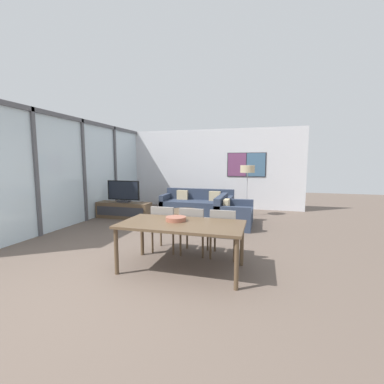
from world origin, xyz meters
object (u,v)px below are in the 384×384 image
Objects in this scene: television at (123,192)px; dining_chair_centre at (193,228)px; sofa_side at (232,215)px; dining_chair_right at (224,230)px; sofa_main at (198,205)px; coffee_table at (184,214)px; tv_console at (124,210)px; fruit_bowl at (176,218)px; floor_lamp at (247,172)px; dining_table at (182,227)px; dining_chair_left at (165,226)px.

television is 3.65m from dining_chair_centre.
dining_chair_right is (0.14, -2.35, 0.21)m from sofa_side.
coffee_table is (0.00, -1.44, 0.00)m from sofa_main.
tv_console is 1.59× the size of television.
fruit_bowl is (2.64, -2.91, 0.53)m from tv_console.
sofa_side is 1.64× the size of dining_chair_centre.
floor_lamp is at bearing -12.74° from sofa_side.
floor_lamp reaches higher than coffee_table.
dining_table is (0.85, -4.26, 0.40)m from sofa_main.
sofa_side is 1.47× the size of coffee_table.
television is at bearing 133.54° from dining_chair_left.
dining_chair_centre is 0.55× the size of floor_lamp.
dining_chair_centre is 0.54m from dining_chair_right.
fruit_bowl is at bearing -75.19° from coffee_table.
tv_console is 1.70× the size of coffee_table.
television is 2.00m from coffee_table.
dining_table is 0.87m from dining_chair_right.
fruit_bowl is (0.41, -0.56, 0.28)m from dining_chair_left.
dining_chair_left reaches higher than fruit_bowl.
sofa_side is at bearing 93.37° from dining_chair_right.
coffee_table is at bearing 104.81° from fruit_bowl.
television reaches higher than fruit_bowl.
tv_console is at bearing 133.55° from dining_chair_left.
dining_chair_left is (2.23, -2.35, 0.25)m from tv_console.
fruit_bowl reaches higher than sofa_main.
floor_lamp reaches higher than sofa_side.
dining_chair_right is at bearing -92.39° from floor_lamp.
floor_lamp reaches higher than sofa_main.
coffee_table is 2.58m from dining_chair_right.
television is 0.66× the size of floor_lamp.
sofa_main is at bearing 90.00° from coffee_table.
dining_chair_right is at bearing -1.88° from dining_chair_centre.
tv_console is at bearing -147.41° from sofa_main.
television reaches higher than dining_chair_right.
dining_chair_left is 0.55× the size of floor_lamp.
tv_console is 2.28m from sofa_main.
television reaches higher than dining_table.
coffee_table is at bearing 111.49° from dining_chair_centre.
sofa_main is at bearing 32.59° from tv_console.
television is at bearing 132.18° from fruit_bowl.
dining_table is at bearing -99.15° from floor_lamp.
dining_chair_centre is at bearing -100.81° from floor_lamp.
dining_table is 2.18× the size of dining_chair_centre.
floor_lamp is at bearing 71.18° from dining_chair_left.
dining_chair_centre is (0.85, -3.59, 0.21)m from sofa_main.
dining_chair_right is at bearing 50.55° from dining_table.
coffee_table is at bearing -6.17° from tv_console.
dining_chair_right is at bearing -57.42° from coffee_table.
fruit_bowl reaches higher than dining_table.
television is at bearing 90.00° from tv_console.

